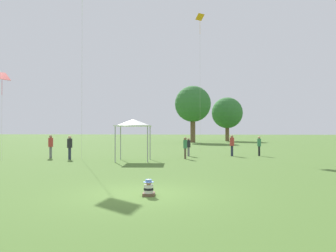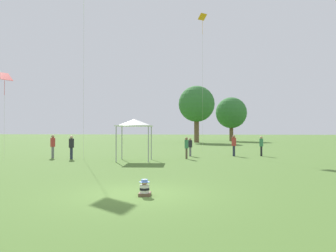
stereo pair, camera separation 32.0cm
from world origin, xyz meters
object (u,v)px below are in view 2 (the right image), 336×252
(distant_tree_0, at_px, (231,113))
(distant_tree_1, at_px, (197,104))
(canopy_tent, at_px, (135,123))
(person_standing_3, at_px, (186,146))
(seated_toddler, at_px, (145,189))
(person_standing_6, at_px, (53,144))
(kite_2, at_px, (202,25))
(person_standing_5, at_px, (71,145))
(person_standing_4, at_px, (190,145))
(person_standing_1, at_px, (261,144))
(person_standing_0, at_px, (234,144))
(kite_1, at_px, (5,78))

(distant_tree_0, height_order, distant_tree_1, distant_tree_1)
(canopy_tent, bearing_deg, person_standing_3, 28.78)
(seated_toddler, bearing_deg, canopy_tent, 100.65)
(person_standing_6, height_order, distant_tree_0, distant_tree_0)
(seated_toddler, distance_m, canopy_tent, 12.82)
(kite_2, distance_m, distant_tree_0, 33.45)
(person_standing_3, height_order, distant_tree_1, distant_tree_1)
(person_standing_5, relative_size, distant_tree_0, 0.20)
(person_standing_3, distance_m, person_standing_4, 2.61)
(person_standing_3, relative_size, distant_tree_0, 0.19)
(person_standing_1, relative_size, kite_2, 0.12)
(person_standing_6, relative_size, distant_tree_1, 0.18)
(distant_tree_1, bearing_deg, person_standing_3, -89.08)
(person_standing_6, bearing_deg, distant_tree_1, -114.87)
(person_standing_5, bearing_deg, person_standing_0, 19.36)
(kite_2, xyz_separation_m, distant_tree_0, (5.06, 32.17, -7.63))
(person_standing_1, relative_size, distant_tree_0, 0.19)
(distant_tree_0, bearing_deg, kite_1, -113.32)
(person_standing_0, distance_m, kite_1, 18.55)
(person_standing_3, bearing_deg, person_standing_4, -175.49)
(person_standing_3, bearing_deg, person_standing_5, -73.28)
(person_standing_1, distance_m, canopy_tent, 11.24)
(person_standing_4, height_order, person_standing_6, person_standing_6)
(person_standing_4, bearing_deg, canopy_tent, 17.67)
(person_standing_5, xyz_separation_m, canopy_tent, (4.99, -0.57, 1.63))
(person_standing_4, relative_size, kite_2, 0.11)
(kite_2, relative_size, distant_tree_1, 1.43)
(distant_tree_1, bearing_deg, distant_tree_0, 51.93)
(person_standing_1, xyz_separation_m, distant_tree_0, (-0.00, 38.22, 4.64))
(person_standing_5, bearing_deg, seated_toddler, -58.00)
(person_standing_3, distance_m, distant_tree_0, 42.41)
(kite_1, bearing_deg, person_standing_5, -0.43)
(canopy_tent, distance_m, kite_2, 16.30)
(person_standing_0, xyz_separation_m, person_standing_1, (2.31, 0.40, -0.05))
(person_standing_1, relative_size, person_standing_3, 1.02)
(person_standing_3, distance_m, canopy_tent, 4.43)
(seated_toddler, bearing_deg, person_standing_4, 84.15)
(person_standing_0, bearing_deg, kite_1, -171.34)
(distant_tree_0, bearing_deg, distant_tree_1, -128.07)
(kite_1, bearing_deg, person_standing_3, -5.50)
(person_standing_0, distance_m, person_standing_1, 2.34)
(person_standing_1, relative_size, person_standing_6, 0.92)
(person_standing_3, bearing_deg, distant_tree_1, -171.63)
(person_standing_0, bearing_deg, person_standing_1, -0.74)
(seated_toddler, height_order, person_standing_5, person_standing_5)
(person_standing_0, xyz_separation_m, person_standing_5, (-12.36, -4.50, 0.00))
(person_standing_1, relative_size, person_standing_5, 0.94)
(person_standing_3, bearing_deg, kite_1, -70.52)
(canopy_tent, height_order, distant_tree_0, distant_tree_0)
(person_standing_3, height_order, kite_1, kite_1)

